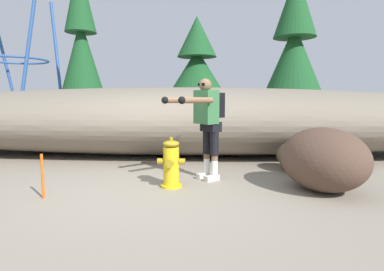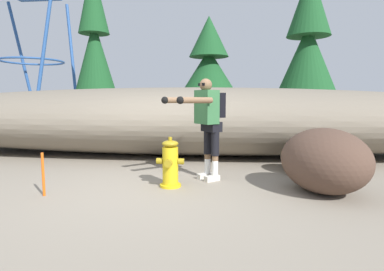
{
  "view_description": "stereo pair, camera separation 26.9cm",
  "coord_description": "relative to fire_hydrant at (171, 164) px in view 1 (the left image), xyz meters",
  "views": [
    {
      "loc": [
        0.83,
        -4.38,
        1.31
      ],
      "look_at": [
        0.58,
        0.55,
        0.75
      ],
      "focal_mm": 29.56,
      "sensor_mm": 36.0,
      "label": 1
    },
    {
      "loc": [
        1.1,
        -4.36,
        1.31
      ],
      "look_at": [
        0.58,
        0.55,
        0.75
      ],
      "focal_mm": 29.56,
      "sensor_mm": 36.0,
      "label": 2
    }
  ],
  "objects": [
    {
      "name": "survey_stake",
      "position": [
        -1.64,
        -0.63,
        -0.05
      ],
      "size": [
        0.04,
        0.04,
        0.6
      ],
      "primitive_type": "cylinder",
      "color": "#E55914",
      "rests_on": "ground_plane"
    },
    {
      "name": "fire_hydrant",
      "position": [
        0.0,
        0.0,
        0.0
      ],
      "size": [
        0.42,
        0.37,
        0.76
      ],
      "color": "gold",
      "rests_on": "ground_plane"
    },
    {
      "name": "dirt_embankment",
      "position": [
        -0.29,
        2.99,
        0.46
      ],
      "size": [
        17.74,
        3.2,
        1.61
      ],
      "primitive_type": "ellipsoid",
      "color": "#756B5B",
      "rests_on": "ground_plane"
    },
    {
      "name": "ground_plane",
      "position": [
        -0.29,
        -0.24,
        -0.37
      ],
      "size": [
        56.0,
        56.0,
        0.04
      ],
      "primitive_type": "cube",
      "color": "gray"
    },
    {
      "name": "pine_tree_far_left",
      "position": [
        -4.83,
        8.84,
        3.28
      ],
      "size": [
        2.01,
        2.01,
        7.11
      ],
      "color": "#47331E",
      "rests_on": "ground_plane"
    },
    {
      "name": "utility_worker",
      "position": [
        0.53,
        0.45,
        0.7
      ],
      "size": [
        0.99,
        0.93,
        1.64
      ],
      "rotation": [
        0.0,
        0.0,
        -2.43
      ],
      "color": "beige",
      "rests_on": "ground_plane"
    },
    {
      "name": "pine_tree_center",
      "position": [
        4.49,
        10.46,
        3.29
      ],
      "size": [
        2.98,
        2.98,
        7.12
      ],
      "color": "#47331E",
      "rests_on": "ground_plane"
    },
    {
      "name": "boulder_mid",
      "position": [
        2.21,
        -0.07,
        0.11
      ],
      "size": [
        1.54,
        1.68,
        0.92
      ],
      "primitive_type": "ellipsoid",
      "rotation": [
        0.0,
        0.0,
        1.95
      ],
      "color": "#4E382D",
      "rests_on": "ground_plane"
    },
    {
      "name": "pine_tree_left",
      "position": [
        0.01,
        10.73,
        2.66
      ],
      "size": [
        2.9,
        2.9,
        5.24
      ],
      "color": "#47331E",
      "rests_on": "ground_plane"
    },
    {
      "name": "boulder_large",
      "position": [
        2.24,
        1.14,
        -0.05
      ],
      "size": [
        1.17,
        1.2,
        0.59
      ],
      "primitive_type": "ellipsoid",
      "rotation": [
        0.0,
        0.0,
        5.28
      ],
      "color": "brown",
      "rests_on": "ground_plane"
    }
  ]
}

